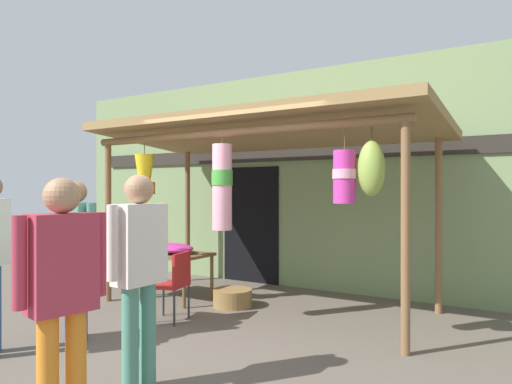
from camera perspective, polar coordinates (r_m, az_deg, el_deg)
ground_plane at (r=5.41m, az=-4.92°, el=-16.94°), size 30.00×30.00×0.00m
shop_facade at (r=7.57m, az=7.48°, el=1.57°), size 10.40×0.29×3.56m
market_stall_canopy at (r=6.23m, az=0.55°, el=6.29°), size 4.70×2.27×2.57m
display_table at (r=6.98m, az=-10.98°, el=-7.93°), size 1.28×0.72×0.68m
flower_heap_on_table at (r=6.91m, az=-10.77°, el=-6.83°), size 0.83×0.58×0.14m
folding_chair at (r=5.78m, az=-10.11°, el=-10.69°), size 0.47×0.47×0.84m
wicker_basket_by_table at (r=6.49m, az=-2.92°, el=-12.95°), size 0.54×0.54×0.24m
vendor_in_orange at (r=5.31m, az=-21.40°, el=-6.21°), size 0.59×0.24×1.69m
customer_foreground at (r=3.20m, az=-22.89°, el=-10.68°), size 0.30×0.58×1.67m
shopper_by_bananas at (r=3.81m, az=-14.28°, el=-8.44°), size 0.25×0.59×1.72m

